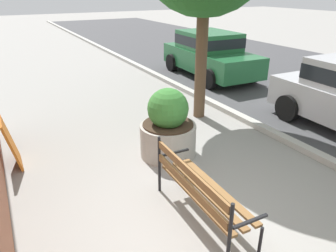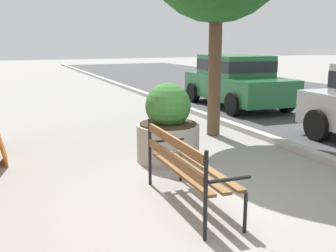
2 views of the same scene
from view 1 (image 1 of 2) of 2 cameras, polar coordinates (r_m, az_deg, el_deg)
ground_plane at (r=4.58m, az=6.62°, el=-16.82°), size 80.00×80.00×0.00m
park_bench at (r=4.25m, az=5.61°, el=-11.10°), size 1.82×0.59×0.95m
concrete_planter at (r=5.89m, az=-0.00°, el=-0.37°), size 1.06×1.06×1.32m
parked_car_green at (r=11.59m, az=7.50°, el=13.00°), size 4.17×2.06×1.56m
leaning_signboard at (r=6.25m, az=-26.57°, el=-2.67°), size 0.70×0.23×0.89m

